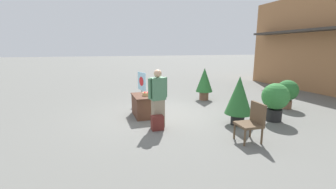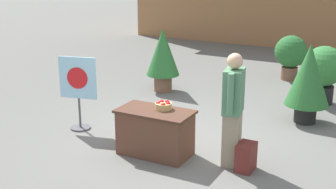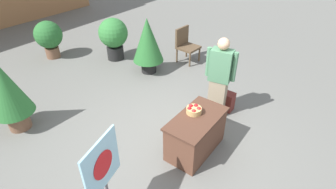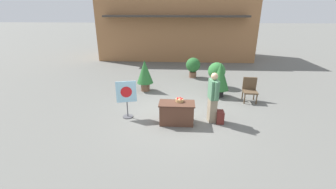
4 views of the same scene
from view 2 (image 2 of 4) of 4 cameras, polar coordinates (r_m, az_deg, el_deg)
ground_plane at (r=7.97m, az=1.09°, el=-5.75°), size 120.00×120.00×0.00m
display_table at (r=7.36m, az=-1.57°, el=-4.62°), size 1.18×0.64×0.73m
apple_basket at (r=7.27m, az=-0.56°, el=-1.33°), size 0.26×0.26×0.13m
person_visitor at (r=6.90m, az=7.92°, el=-1.79°), size 0.33×0.60×1.71m
backpack at (r=6.98m, az=9.48°, el=-7.52°), size 0.24×0.34×0.42m
poster_board at (r=8.44m, az=-10.88°, el=0.70°), size 0.68×0.36×1.33m
potted_plant_near_right at (r=12.01m, az=14.73°, el=4.85°), size 0.79×0.79×1.11m
potted_plant_far_right at (r=10.27m, az=18.44°, el=2.86°), size 0.84×0.84×1.23m
potted_plant_near_left at (r=8.96m, az=16.74°, el=1.99°), size 0.81×0.81×1.50m
potted_plant_far_left at (r=10.59m, az=-0.63°, el=4.84°), size 0.75×0.75×1.45m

